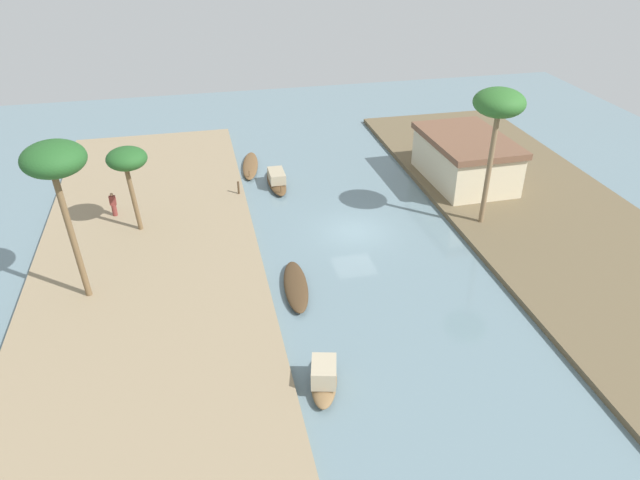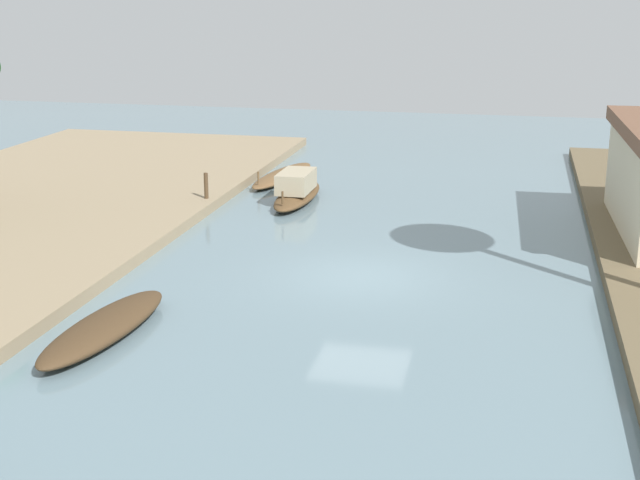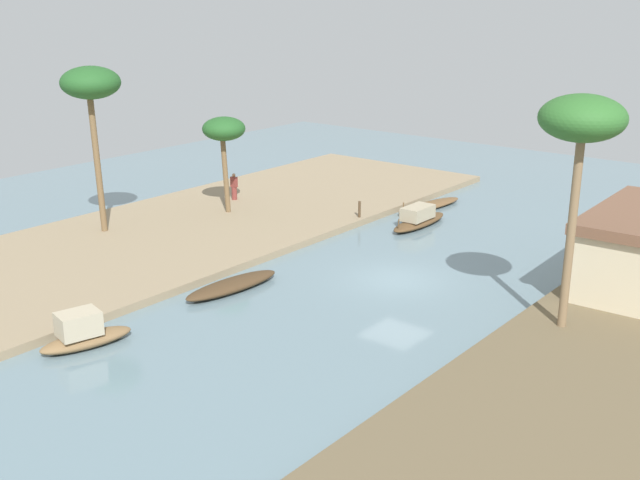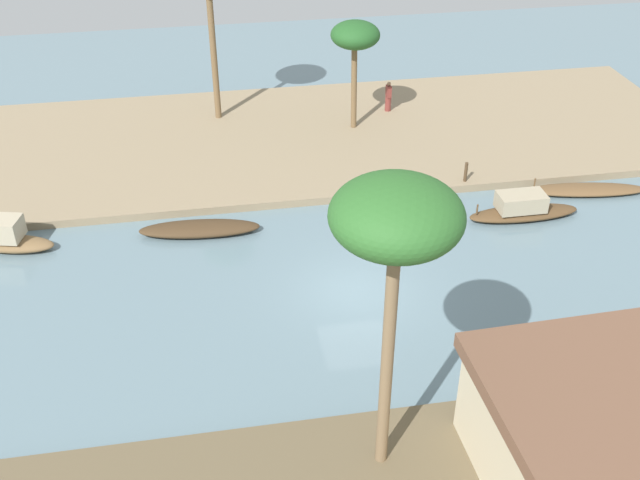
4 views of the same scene
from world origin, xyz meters
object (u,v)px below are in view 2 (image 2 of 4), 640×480
Objects in this scene: sampan_downstream_large at (283,175)px; sampan_with_red_awning at (105,327)px; mooring_post at (206,186)px; sampan_near_left_bank at (297,190)px.

sampan_downstream_large is 1.10× the size of sampan_with_red_awning.
sampan_near_left_bank is at bearing 117.80° from mooring_post.
sampan_downstream_large reaches higher than sampan_with_red_awning.
sampan_downstream_large is 6.00× the size of mooring_post.
sampan_near_left_bank is at bearing -179.47° from sampan_with_red_awning.
mooring_post is (4.97, -1.35, 0.60)m from sampan_downstream_large.
sampan_near_left_bank reaches higher than sampan_with_red_awning.
sampan_with_red_awning is 1.05× the size of sampan_near_left_bank.
mooring_post is (1.47, -2.79, 0.35)m from sampan_near_left_bank.
sampan_near_left_bank is 5.20× the size of mooring_post.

